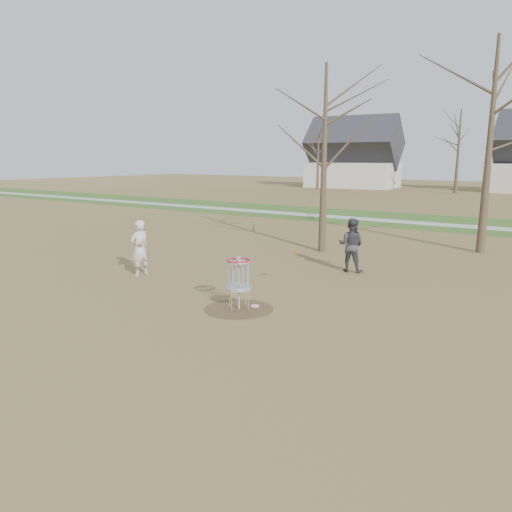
{
  "coord_description": "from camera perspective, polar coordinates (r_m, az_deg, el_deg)",
  "views": [
    {
      "loc": [
        7.41,
        -9.91,
        3.84
      ],
      "look_at": [
        -0.5,
        1.5,
        1.1
      ],
      "focal_mm": 35.0,
      "sensor_mm": 36.0,
      "label": 1
    }
  ],
  "objects": [
    {
      "name": "disc_golf_basket",
      "position": [
        12.71,
        -2.0,
        -2.15
      ],
      "size": [
        0.64,
        0.64,
        1.35
      ],
      "color": "#9EA3AD",
      "rests_on": "ground"
    },
    {
      "name": "footpath",
      "position": [
        31.05,
        20.68,
        3.36
      ],
      "size": [
        160.0,
        1.5,
        0.01
      ],
      "primitive_type": "cube",
      "color": "#9E9E99",
      "rests_on": "green_band"
    },
    {
      "name": "player_standing",
      "position": [
        16.84,
        -13.14,
        0.89
      ],
      "size": [
        0.53,
        0.72,
        1.85
      ],
      "primitive_type": "imported",
      "rotation": [
        0.0,
        0.0,
        -1.7
      ],
      "color": "silver",
      "rests_on": "ground"
    },
    {
      "name": "green_band",
      "position": [
        32.02,
        21.12,
        3.53
      ],
      "size": [
        160.0,
        8.0,
        0.01
      ],
      "primitive_type": "cube",
      "color": "#2D5119",
      "rests_on": "ground"
    },
    {
      "name": "disc_grounded",
      "position": [
        13.15,
        -0.11,
        -5.72
      ],
      "size": [
        0.22,
        0.22,
        0.02
      ],
      "primitive_type": "cylinder",
      "color": "silver",
      "rests_on": "dirt_circle"
    },
    {
      "name": "dirt_circle",
      "position": [
        12.95,
        -1.97,
        -6.06
      ],
      "size": [
        1.8,
        1.8,
        0.01
      ],
      "primitive_type": "cylinder",
      "color": "#47331E",
      "rests_on": "ground"
    },
    {
      "name": "player_throwing",
      "position": [
        17.3,
        10.83,
        1.24
      ],
      "size": [
        0.98,
        0.82,
        1.84
      ],
      "primitive_type": "imported",
      "rotation": [
        0.0,
        0.0,
        3.29
      ],
      "color": "#37363C",
      "rests_on": "ground"
    },
    {
      "name": "discs_in_play",
      "position": [
        15.32,
        -4.13,
        1.0
      ],
      "size": [
        5.06,
        1.83,
        0.11
      ],
      "color": "#F93A0D",
      "rests_on": "ground"
    },
    {
      "name": "ground",
      "position": [
        12.95,
        -1.97,
        -6.08
      ],
      "size": [
        160.0,
        160.0,
        0.0
      ],
      "primitive_type": "plane",
      "color": "brown",
      "rests_on": "ground"
    }
  ]
}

